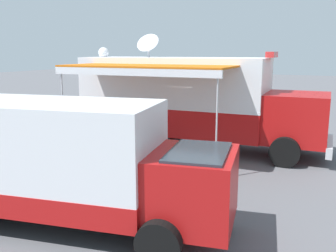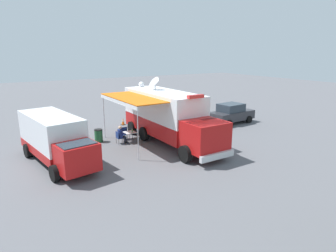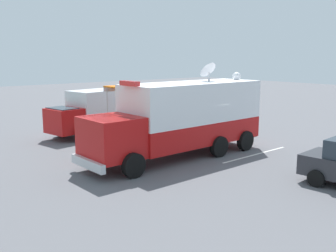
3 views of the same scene
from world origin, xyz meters
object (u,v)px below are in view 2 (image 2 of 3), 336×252
(command_truck, at_px, (168,115))
(folding_table, at_px, (130,133))
(support_truck, at_px, (55,139))
(folding_chair_at_table, at_px, (119,137))
(seated_responder, at_px, (121,134))
(car_behind_truck, at_px, (231,113))
(water_bottle, at_px, (132,131))
(trash_bin, at_px, (99,136))
(folding_chair_beside_table, at_px, (125,132))
(traffic_cone, at_px, (123,122))

(command_truck, xyz_separation_m, folding_table, (2.26, -1.44, -1.27))
(support_truck, bearing_deg, command_truck, 179.14)
(folding_chair_at_table, bearing_deg, seated_responder, -178.83)
(support_truck, height_order, car_behind_truck, support_truck)
(folding_table, xyz_separation_m, water_bottle, (-0.13, 0.11, 0.16))
(trash_bin, relative_size, car_behind_truck, 0.21)
(folding_table, bearing_deg, command_truck, 147.46)
(trash_bin, bearing_deg, car_behind_truck, 176.31)
(trash_bin, distance_m, support_truck, 4.26)
(folding_chair_beside_table, height_order, support_truck, support_truck)
(folding_table, relative_size, water_bottle, 3.64)
(traffic_cone, relative_size, car_behind_truck, 0.13)
(folding_table, height_order, car_behind_truck, car_behind_truck)
(command_truck, height_order, support_truck, command_truck)
(traffic_cone, bearing_deg, water_bottle, 74.46)
(water_bottle, bearing_deg, command_truck, 147.99)
(water_bottle, relative_size, trash_bin, 0.25)
(command_truck, distance_m, folding_chair_beside_table, 3.54)
(water_bottle, relative_size, folding_chair_beside_table, 0.26)
(car_behind_truck, bearing_deg, folding_chair_at_table, 2.14)
(command_truck, relative_size, support_truck, 1.35)
(command_truck, height_order, car_behind_truck, command_truck)
(folding_table, bearing_deg, support_truck, 14.49)
(command_truck, height_order, seated_responder, command_truck)
(folding_table, xyz_separation_m, traffic_cone, (-1.52, -4.89, -0.39))
(trash_bin, distance_m, car_behind_truck, 11.84)
(folding_table, relative_size, car_behind_truck, 0.19)
(folding_chair_at_table, xyz_separation_m, seated_responder, (-0.19, -0.00, 0.14))
(folding_chair_beside_table, xyz_separation_m, car_behind_truck, (-9.98, 0.40, 0.37))
(water_bottle, height_order, car_behind_truck, car_behind_truck)
(folding_table, relative_size, seated_responder, 0.65)
(seated_responder, bearing_deg, command_truck, 152.48)
(folding_chair_beside_table, bearing_deg, traffic_cone, -110.96)
(car_behind_truck, bearing_deg, folding_table, 2.60)
(trash_bin, bearing_deg, traffic_cone, -132.58)
(command_truck, xyz_separation_m, trash_bin, (4.11, -2.65, -1.49))
(folding_table, bearing_deg, folding_chair_beside_table, -88.24)
(folding_chair_at_table, bearing_deg, traffic_cone, -115.62)
(water_bottle, xyz_separation_m, seated_responder, (0.74, -0.16, -0.18))
(trash_bin, bearing_deg, seated_responder, 137.04)
(water_bottle, relative_size, car_behind_truck, 0.05)
(seated_responder, distance_m, support_truck, 4.80)
(water_bottle, distance_m, car_behind_truck, 9.84)
(folding_table, height_order, water_bottle, water_bottle)
(folding_table, bearing_deg, seated_responder, -5.06)
(folding_chair_beside_table, bearing_deg, water_bottle, 99.26)
(traffic_cone, bearing_deg, folding_chair_at_table, 64.38)
(water_bottle, height_order, folding_chair_at_table, water_bottle)
(trash_bin, height_order, car_behind_truck, car_behind_truck)
(command_truck, height_order, water_bottle, command_truck)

